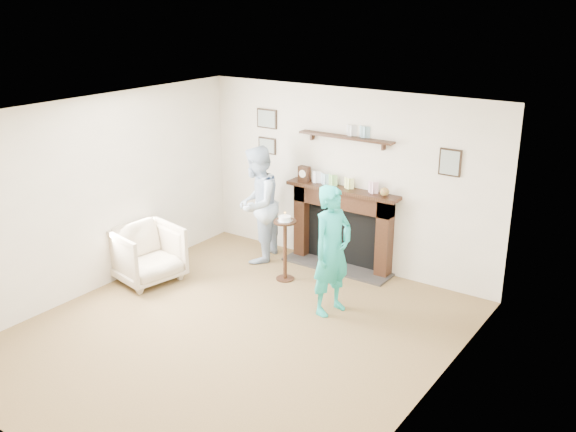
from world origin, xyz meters
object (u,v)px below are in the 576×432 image
at_px(armchair, 148,280).
at_px(man, 258,259).
at_px(woman, 331,311).
at_px(pedestal_table, 285,238).

bearing_deg(armchair, man, -17.67).
height_order(armchair, woman, woman).
bearing_deg(woman, armchair, 116.46).
relative_size(man, woman, 1.06).
xyz_separation_m(armchair, pedestal_table, (1.52, 1.07, 0.59)).
xyz_separation_m(armchair, woman, (2.50, 0.63, 0.00)).
xyz_separation_m(woman, pedestal_table, (-0.99, 0.44, 0.59)).
height_order(armchair, pedestal_table, pedestal_table).
bearing_deg(man, pedestal_table, 47.51).
bearing_deg(woman, pedestal_table, 78.36).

